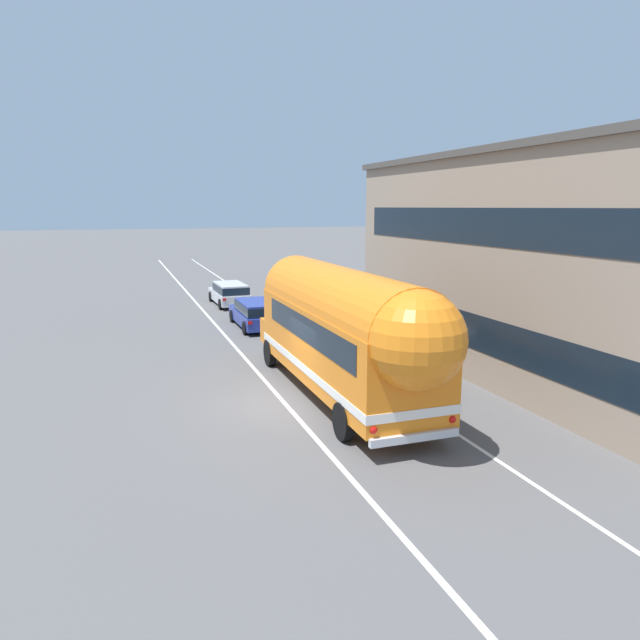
% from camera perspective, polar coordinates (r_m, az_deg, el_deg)
% --- Properties ---
extents(ground_plane, '(300.00, 300.00, 0.00)m').
position_cam_1_polar(ground_plane, '(18.16, -3.44, -8.12)').
color(ground_plane, '#565454').
extents(lane_markings, '(3.78, 80.00, 0.01)m').
position_cam_1_polar(lane_markings, '(29.82, -6.64, -0.57)').
color(lane_markings, silver).
rests_on(lane_markings, ground).
extents(roadside_building, '(12.23, 17.80, 7.84)m').
position_cam_1_polar(roadside_building, '(24.25, 26.21, 5.10)').
color(roadside_building, gray).
rests_on(roadside_building, ground).
extents(painted_bus, '(2.62, 12.18, 4.12)m').
position_cam_1_polar(painted_bus, '(17.77, 2.49, -0.83)').
color(painted_bus, orange).
rests_on(painted_bus, ground).
extents(car_lead, '(2.00, 4.70, 1.37)m').
position_cam_1_polar(car_lead, '(29.19, -6.15, 0.76)').
color(car_lead, navy).
rests_on(car_lead, ground).
extents(car_second, '(1.95, 4.73, 1.37)m').
position_cam_1_polar(car_second, '(36.19, -8.77, 2.67)').
color(car_second, silver).
rests_on(car_second, ground).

